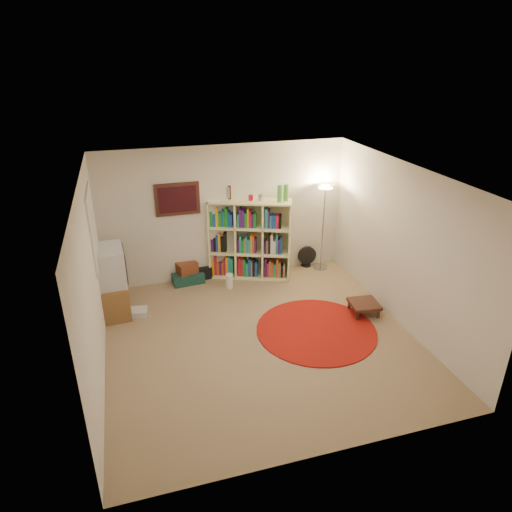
{
  "coord_description": "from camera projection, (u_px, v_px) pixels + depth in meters",
  "views": [
    {
      "loc": [
        -1.69,
        -5.48,
        3.97
      ],
      "look_at": [
        0.1,
        0.6,
        1.1
      ],
      "focal_mm": 32.0,
      "sensor_mm": 36.0,
      "label": 1
    }
  ],
  "objects": [
    {
      "name": "red_rug",
      "position": [
        316.0,
        330.0,
        7.07
      ],
      "size": [
        1.86,
        1.86,
        0.02
      ],
      "color": "maroon",
      "rests_on": "ground"
    },
    {
      "name": "wicker_basket",
      "position": [
        187.0,
        268.0,
        8.45
      ],
      "size": [
        0.42,
        0.35,
        0.2
      ],
      "rotation": [
        0.0,
        0.0,
        0.32
      ],
      "color": "#612B18",
      "rests_on": "suitcase"
    },
    {
      "name": "floor_lamp",
      "position": [
        325.0,
        200.0,
        8.52
      ],
      "size": [
        0.41,
        0.41,
        1.71
      ],
      "rotation": [
        0.0,
        0.0,
        0.31
      ],
      "color": "#9C9EA1",
      "rests_on": "ground"
    },
    {
      "name": "duffel_bag",
      "position": [
        202.0,
        272.0,
        8.68
      ],
      "size": [
        0.37,
        0.32,
        0.23
      ],
      "rotation": [
        0.0,
        0.0,
        0.14
      ],
      "color": "black",
      "rests_on": "ground"
    },
    {
      "name": "tv_stand",
      "position": [
        109.0,
        283.0,
        7.33
      ],
      "size": [
        0.6,
        0.82,
        1.16
      ],
      "rotation": [
        0.0,
        0.0,
        0.05
      ],
      "color": "brown",
      "rests_on": "ground"
    },
    {
      "name": "suitcase",
      "position": [
        188.0,
        278.0,
        8.52
      ],
      "size": [
        0.6,
        0.42,
        0.18
      ],
      "rotation": [
        0.0,
        0.0,
        0.1
      ],
      "color": "#153A33",
      "rests_on": "ground"
    },
    {
      "name": "floor_fan",
      "position": [
        307.0,
        256.0,
        9.09
      ],
      "size": [
        0.37,
        0.2,
        0.42
      ],
      "rotation": [
        0.0,
        0.0,
        0.04
      ],
      "color": "black",
      "rests_on": "ground"
    },
    {
      "name": "paper_towel",
      "position": [
        229.0,
        281.0,
        8.29
      ],
      "size": [
        0.14,
        0.14,
        0.27
      ],
      "rotation": [
        0.0,
        0.0,
        -0.08
      ],
      "color": "white",
      "rests_on": "ground"
    },
    {
      "name": "dvd_box",
      "position": [
        138.0,
        312.0,
        7.47
      ],
      "size": [
        0.33,
        0.29,
        0.1
      ],
      "rotation": [
        0.0,
        0.0,
        -0.13
      ],
      "color": "silver",
      "rests_on": "ground"
    },
    {
      "name": "side_table",
      "position": [
        364.0,
        304.0,
        7.46
      ],
      "size": [
        0.5,
        0.5,
        0.21
      ],
      "rotation": [
        0.0,
        0.0,
        -0.11
      ],
      "color": "#361A13",
      "rests_on": "ground"
    },
    {
      "name": "bookshelf",
      "position": [
        249.0,
        240.0,
        8.51
      ],
      "size": [
        1.56,
        0.96,
        1.81
      ],
      "rotation": [
        0.0,
        0.0,
        -0.38
      ],
      "color": "#FFFCAA",
      "rests_on": "ground"
    },
    {
      "name": "room",
      "position": [
        256.0,
        262.0,
        6.38
      ],
      "size": [
        4.54,
        4.54,
        2.54
      ],
      "color": "#8A7051",
      "rests_on": "ground"
    }
  ]
}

